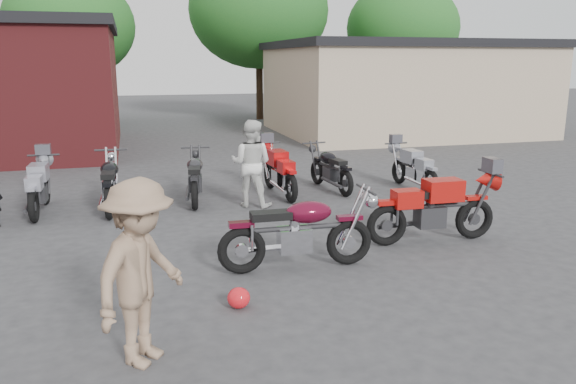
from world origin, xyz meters
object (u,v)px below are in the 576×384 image
object	(u,v)px
row_bike_2	(110,180)
person_tan	(141,273)
row_bike_6	(414,166)
row_bike_3	(195,175)
person_light	(251,163)
row_bike_1	(39,184)
vintage_motorcycle	(300,227)
row_bike_4	(279,169)
helmet	(239,298)
row_bike_5	(330,166)
sportbike	(435,205)

from	to	relation	value
row_bike_2	person_tan	bearing A→B (deg)	-174.25
row_bike_6	person_tan	bearing A→B (deg)	131.55
row_bike_2	row_bike_3	world-z (taller)	row_bike_2
person_light	row_bike_1	world-z (taller)	person_light
person_tan	vintage_motorcycle	bearing A→B (deg)	-9.42
row_bike_2	row_bike_6	size ratio (longest dim) A/B	1.11
person_light	row_bike_4	xyz separation A→B (m)	(0.81, 0.80, -0.31)
helmet	row_bike_5	xyz separation A→B (m)	(3.32, 5.86, 0.44)
helmet	row_bike_3	world-z (taller)	row_bike_3
person_light	row_bike_1	size ratio (longest dim) A/B	0.91
row_bike_2	sportbike	bearing A→B (deg)	-123.68
sportbike	row_bike_6	world-z (taller)	sportbike
person_light	row_bike_2	size ratio (longest dim) A/B	0.85
row_bike_1	row_bike_3	bearing A→B (deg)	-87.22
row_bike_5	row_bike_6	distance (m)	1.99
person_tan	row_bike_3	bearing A→B (deg)	27.29
vintage_motorcycle	sportbike	size ratio (longest dim) A/B	1.00
vintage_motorcycle	row_bike_5	world-z (taller)	vintage_motorcycle
vintage_motorcycle	row_bike_2	world-z (taller)	vintage_motorcycle
person_light	person_tan	bearing A→B (deg)	97.15
helmet	row_bike_5	bearing A→B (deg)	60.50
row_bike_6	row_bike_3	bearing A→B (deg)	84.04
row_bike_3	person_light	bearing A→B (deg)	-116.36
person_tan	row_bike_4	world-z (taller)	person_tan
helmet	person_light	distance (m)	5.10
vintage_motorcycle	helmet	bearing A→B (deg)	-133.95
person_light	row_bike_4	distance (m)	1.18
sportbike	row_bike_1	bearing A→B (deg)	152.00
helmet	person_tan	bearing A→B (deg)	-139.47
row_bike_4	row_bike_6	distance (m)	3.24
sportbike	row_bike_1	world-z (taller)	sportbike
row_bike_5	person_tan	bearing A→B (deg)	139.12
sportbike	person_light	world-z (taller)	person_light
helmet	row_bike_1	distance (m)	6.30
helmet	vintage_motorcycle	bearing A→B (deg)	44.19
row_bike_4	row_bike_5	distance (m)	1.30
sportbike	row_bike_4	world-z (taller)	sportbike
person_light	row_bike_3	xyz separation A→B (m)	(-1.09, 0.74, -0.32)
sportbike	row_bike_3	size ratio (longest dim) A/B	1.09
person_light	person_tan	distance (m)	6.33
row_bike_2	row_bike_1	bearing A→B (deg)	86.65
row_bike_2	row_bike_5	world-z (taller)	row_bike_2
sportbike	person_tan	distance (m)	5.51
person_tan	row_bike_5	bearing A→B (deg)	5.06
person_tan	row_bike_6	bearing A→B (deg)	-6.90
row_bike_1	row_bike_5	xyz separation A→B (m)	(6.32, 0.34, -0.01)
sportbike	helmet	distance (m)	4.06
row_bike_4	row_bike_2	bearing A→B (deg)	90.96
row_bike_1	row_bike_4	distance (m)	5.04
vintage_motorcycle	person_tan	size ratio (longest dim) A/B	1.17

